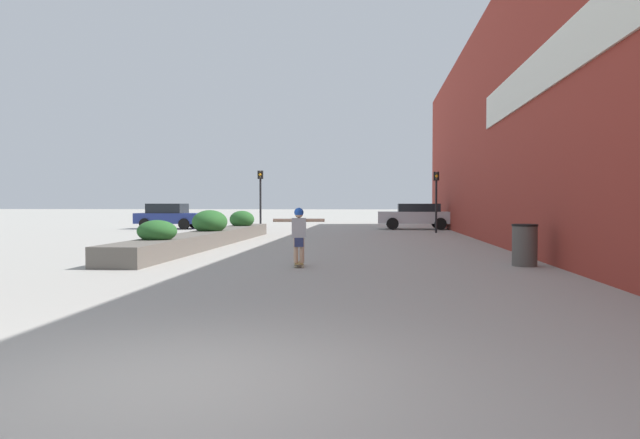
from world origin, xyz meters
name	(u,v)px	position (x,y,z in m)	size (l,w,h in m)	color
ground_plane	(167,384)	(0.00, 0.00, 0.00)	(300.00, 300.00, 0.00)	#A3A099
building_wall_right	(498,122)	(6.38, 17.66, 4.62)	(0.67, 43.61, 9.23)	maroon
planter_box	(210,234)	(-4.31, 15.85, 0.40)	(1.33, 15.60, 1.29)	#605B54
skateboard	(299,264)	(-0.09, 9.01, 0.07)	(0.32, 0.73, 0.10)	olive
skateboarder	(299,229)	(-0.09, 9.01, 0.90)	(1.24, 0.27, 1.33)	tan
trash_bin	(525,245)	(5.39, 9.70, 0.52)	(0.62, 0.62, 1.03)	#514C47
car_leftmost	(416,216)	(4.19, 29.82, 0.82)	(4.47, 1.84, 1.53)	#BCBCC1
car_center_left	(527,215)	(11.15, 31.75, 0.85)	(4.57, 1.85, 1.63)	slate
car_center_right	(169,216)	(-10.71, 28.92, 0.80)	(3.86, 2.05, 1.53)	navy
traffic_light_left	(260,190)	(-4.47, 25.94, 2.28)	(0.28, 0.30, 3.33)	black
traffic_light_right	(436,191)	(4.92, 25.55, 2.19)	(0.28, 0.30, 3.19)	black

